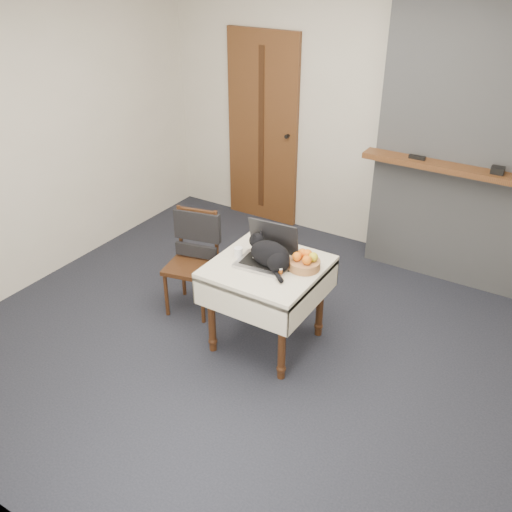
{
  "coord_description": "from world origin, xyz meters",
  "views": [
    {
      "loc": [
        1.82,
        -3.02,
        2.78
      ],
      "look_at": [
        -0.06,
        -0.0,
        0.78
      ],
      "focal_mm": 40.0,
      "sensor_mm": 36.0,
      "label": 1
    }
  ],
  "objects": [
    {
      "name": "ground",
      "position": [
        0.0,
        0.0,
        0.0
      ],
      "size": [
        4.5,
        4.5,
        0.0
      ],
      "primitive_type": "plane",
      "color": "black",
      "rests_on": "ground"
    },
    {
      "name": "room_shell",
      "position": [
        0.0,
        0.46,
        1.76
      ],
      "size": [
        4.52,
        4.01,
        2.61
      ],
      "color": "beige",
      "rests_on": "ground"
    },
    {
      "name": "door",
      "position": [
        -1.2,
        1.97,
        1.0
      ],
      "size": [
        0.82,
        0.1,
        2.0
      ],
      "color": "brown",
      "rests_on": "ground"
    },
    {
      "name": "chimney",
      "position": [
        0.9,
        1.85,
        1.3
      ],
      "size": [
        1.62,
        0.48,
        2.6
      ],
      "color": "gray",
      "rests_on": "ground"
    },
    {
      "name": "side_table",
      "position": [
        0.01,
        0.05,
        0.59
      ],
      "size": [
        0.78,
        0.78,
        0.7
      ],
      "color": "#3A1F0F",
      "rests_on": "ground"
    },
    {
      "name": "laptop",
      "position": [
        -0.01,
        0.09,
        0.77
      ],
      "size": [
        0.41,
        0.36,
        0.29
      ],
      "rotation": [
        0.0,
        0.0,
        0.09
      ],
      "color": "#B7B7BC",
      "rests_on": "side_table"
    },
    {
      "name": "cat",
      "position": [
        0.04,
        0.04,
        0.8
      ],
      "size": [
        0.42,
        0.32,
        0.22
      ],
      "rotation": [
        0.0,
        0.0,
        -0.34
      ],
      "color": "black",
      "rests_on": "side_table"
    },
    {
      "name": "cream_jar",
      "position": [
        -0.23,
        0.03,
        0.74
      ],
      "size": [
        0.07,
        0.07,
        0.07
      ],
      "primitive_type": "cylinder",
      "color": "white",
      "rests_on": "side_table"
    },
    {
      "name": "pill_bottle",
      "position": [
        0.17,
        -0.04,
        0.74
      ],
      "size": [
        0.03,
        0.03,
        0.07
      ],
      "color": "#9A4613",
      "rests_on": "side_table"
    },
    {
      "name": "fruit_basket",
      "position": [
        0.26,
        0.14,
        0.75
      ],
      "size": [
        0.23,
        0.23,
        0.13
      ],
      "color": "#AB6B45",
      "rests_on": "side_table"
    },
    {
      "name": "desk_clutter",
      "position": [
        0.21,
        0.11,
        0.7
      ],
      "size": [
        0.14,
        0.07,
        0.01
      ],
      "primitive_type": "cube",
      "rotation": [
        0.0,
        0.0,
        0.41
      ],
      "color": "black",
      "rests_on": "side_table"
    },
    {
      "name": "chair",
      "position": [
        -0.78,
        0.21,
        0.55
      ],
      "size": [
        0.46,
        0.46,
        0.86
      ],
      "rotation": [
        0.0,
        0.0,
        0.22
      ],
      "color": "#3A1F0F",
      "rests_on": "ground"
    }
  ]
}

